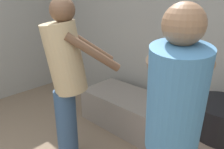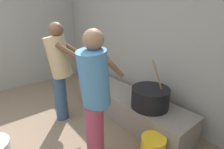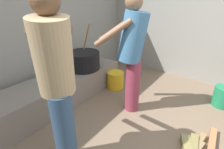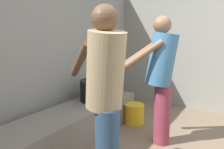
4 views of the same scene
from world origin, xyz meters
The scene contains 6 objects.
block_enclosure_rear centered at (0.00, 2.57, 1.10)m, with size 5.07×0.20×2.21m, color gray.
hearth_ledge centered at (0.22, 2.05, 0.21)m, with size 2.31×0.60×0.41m, color slate.
cooking_pot_main centered at (0.74, 2.01, 0.56)m, with size 0.54×0.54×0.74m.
cook_in_tan_shirt centered at (-0.37, 1.16, 0.90)m, with size 0.63×0.72×1.58m.
cook_in_blue_shirt centered at (0.72, 1.09, 0.89)m, with size 0.58×0.73×1.56m.
bucket_yellow_plastic centered at (1.12, 1.63, 0.15)m, with size 0.30×0.30×0.30m, color gold.
Camera 2 is at (2.09, 0.20, 1.69)m, focal length 27.35 mm.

